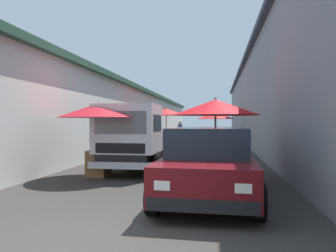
% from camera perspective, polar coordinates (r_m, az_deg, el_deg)
% --- Properties ---
extents(ground, '(90.00, 90.00, 0.00)m').
position_cam_1_polar(ground, '(17.13, 3.68, -4.58)').
color(ground, '#33302D').
extents(building_left_whitewash, '(49.80, 7.50, 3.83)m').
position_cam_1_polar(building_left_whitewash, '(21.02, -14.72, 1.62)').
color(building_left_whitewash, silver).
rests_on(building_left_whitewash, ground).
extents(building_right_concrete, '(49.80, 7.50, 5.73)m').
position_cam_1_polar(building_right_concrete, '(19.98, 24.44, 4.36)').
color(building_right_concrete, gray).
rests_on(building_right_concrete, ground).
extents(fruit_stall_far_right, '(2.78, 2.78, 2.36)m').
position_cam_1_polar(fruit_stall_far_right, '(23.28, 8.52, 1.39)').
color(fruit_stall_far_right, '#9E9EA3').
rests_on(fruit_stall_far_right, ground).
extents(fruit_stall_near_right, '(2.47, 2.47, 2.28)m').
position_cam_1_polar(fruit_stall_near_right, '(9.01, 8.58, 2.07)').
color(fruit_stall_near_right, '#9E9EA3').
rests_on(fruit_stall_near_right, ground).
extents(fruit_stall_near_left, '(2.34, 2.34, 2.18)m').
position_cam_1_polar(fruit_stall_near_left, '(9.21, -12.32, 1.58)').
color(fruit_stall_near_left, '#9E9EA3').
rests_on(fruit_stall_near_left, ground).
extents(fruit_stall_mid_lane, '(2.21, 2.21, 2.41)m').
position_cam_1_polar(fruit_stall_mid_lane, '(17.72, -0.37, 1.23)').
color(fruit_stall_mid_lane, '#9E9EA3').
rests_on(fruit_stall_mid_lane, ground).
extents(hatchback_car, '(3.95, 1.99, 1.45)m').
position_cam_1_polar(hatchback_car, '(6.60, 7.39, -6.52)').
color(hatchback_car, '#600F14').
rests_on(hatchback_car, ground).
extents(delivery_truck, '(4.93, 2.00, 2.08)m').
position_cam_1_polar(delivery_truck, '(10.04, -6.05, -2.33)').
color(delivery_truck, black).
rests_on(delivery_truck, ground).
extents(vendor_by_crates, '(0.62, 0.36, 1.67)m').
position_cam_1_polar(vendor_by_crates, '(20.44, 2.19, -1.00)').
color(vendor_by_crates, navy).
rests_on(vendor_by_crates, ground).
extents(parked_scooter, '(1.67, 0.56, 1.14)m').
position_cam_1_polar(parked_scooter, '(17.78, -4.88, -2.94)').
color(parked_scooter, black).
rests_on(parked_scooter, ground).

